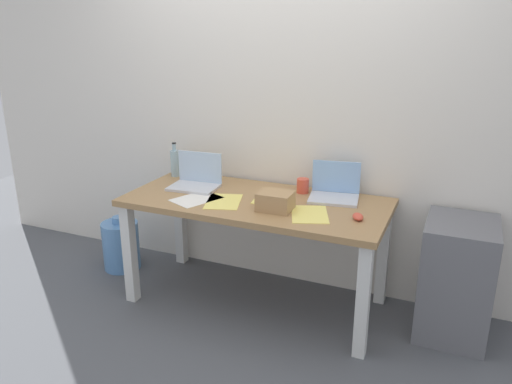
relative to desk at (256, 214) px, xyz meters
name	(u,v)px	position (x,y,z in m)	size (l,w,h in m)	color
ground_plane	(256,300)	(0.00, 0.00, -0.63)	(8.00, 8.00, 0.00)	#515459
back_wall	(282,101)	(0.00, 0.44, 0.67)	(5.20, 0.08, 2.60)	silver
desk	(256,214)	(0.00, 0.00, 0.00)	(1.68, 0.76, 0.73)	#A37A4C
laptop_left	(196,180)	(-0.48, 0.07, 0.15)	(0.34, 0.25, 0.23)	silver
laptop_right	(334,191)	(0.45, 0.22, 0.14)	(0.34, 0.29, 0.23)	silver
beer_bottle	(175,163)	(-0.75, 0.25, 0.20)	(0.06, 0.06, 0.25)	#99B7C1
computer_mouse	(358,217)	(0.67, -0.09, 0.11)	(0.06, 0.10, 0.03)	#D84C38
cardboard_box	(275,201)	(0.18, -0.13, 0.15)	(0.20, 0.17, 0.11)	tan
coffee_mug	(303,186)	(0.23, 0.25, 0.14)	(0.08, 0.08, 0.10)	#D84C38
paper_sheet_near_back	(272,198)	(0.08, 0.07, 0.10)	(0.21, 0.30, 0.00)	#F4E06B
paper_yellow_folder	(224,201)	(-0.17, -0.12, 0.10)	(0.21, 0.30, 0.00)	#F4E06B
paper_sheet_front_right	(310,214)	(0.40, -0.12, 0.10)	(0.21, 0.30, 0.00)	#F4E06B
paper_sheet_front_left	(196,199)	(-0.35, -0.15, 0.10)	(0.21, 0.30, 0.00)	white
water_cooler_jug	(121,245)	(-1.15, 0.04, -0.45)	(0.28, 0.28, 0.42)	#598CC6
filing_cabinet	(456,279)	(1.24, 0.14, -0.28)	(0.40, 0.48, 0.72)	slate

